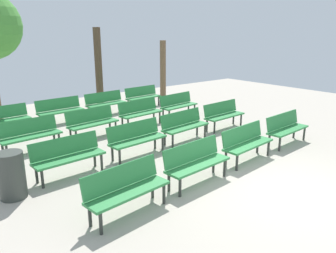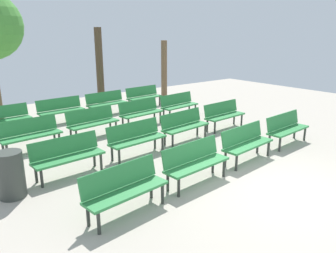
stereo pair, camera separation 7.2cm
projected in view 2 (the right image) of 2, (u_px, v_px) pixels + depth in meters
ground_plane at (285, 194)px, 6.64m from camera, size 24.00×24.00×0.00m
bench_r0_c0 at (124, 187)px, 5.81m from camera, size 1.64×0.64×0.87m
bench_r0_c1 at (195, 161)px, 7.00m from camera, size 1.63×0.58×0.87m
bench_r0_c2 at (246, 141)px, 8.22m from camera, size 1.63×0.61×0.87m
bench_r0_c3 at (286, 127)px, 9.45m from camera, size 1.62×0.57×0.87m
bench_r1_c0 at (67, 154)px, 7.37m from camera, size 1.62×0.56×0.87m
bench_r1_c1 at (136, 137)px, 8.57m from camera, size 1.63×0.58×0.87m
bench_r1_c2 at (184, 124)px, 9.73m from camera, size 1.64×0.62×0.87m
bench_r1_c3 at (224, 114)px, 11.00m from camera, size 1.62×0.56×0.87m
bench_r2_c0 at (30, 133)px, 8.89m from camera, size 1.63×0.61×0.87m
bench_r2_c1 at (92, 121)px, 10.09m from camera, size 1.64×0.64×0.87m
bench_r2_c2 at (141, 111)px, 11.34m from camera, size 1.63×0.61×0.87m
bench_r2_c3 at (179, 104)px, 12.48m from camera, size 1.64×0.64×0.87m
bench_r3_c0 at (4, 118)px, 10.45m from camera, size 1.62×0.57×0.87m
bench_r3_c1 at (61, 109)px, 11.67m from camera, size 1.62×0.55×0.87m
bench_r3_c2 at (106, 102)px, 12.84m from camera, size 1.63×0.59×0.87m
bench_r3_c3 at (143, 95)px, 14.10m from camera, size 1.63×0.58×0.87m
tree_1 at (100, 67)px, 14.11m from camera, size 0.31×0.31×3.31m
tree_2 at (164, 70)px, 15.81m from camera, size 0.29×0.29×2.74m
trash_bin at (11, 175)px, 6.40m from camera, size 0.51×0.51×0.93m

